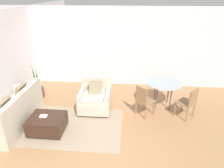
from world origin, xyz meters
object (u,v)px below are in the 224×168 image
(book_stack, at_px, (43,116))
(couch, at_px, (14,114))
(ottoman, at_px, (47,123))
(tv_remote_primary, at_px, (44,114))
(dining_chair_near_right, at_px, (189,101))
(dining_chair_near_left, at_px, (144,99))
(armchair, at_px, (95,99))
(potted_plant, at_px, (37,90))
(dining_table, at_px, (164,85))

(book_stack, bearing_deg, couch, 169.39)
(ottoman, height_order, tv_remote_primary, tv_remote_primary)
(dining_chair_near_right, bearing_deg, couch, -170.92)
(dining_chair_near_left, xyz_separation_m, dining_chair_near_right, (1.20, 0.00, 0.00))
(book_stack, bearing_deg, armchair, 45.72)
(potted_plant, relative_size, dining_chair_near_right, 1.30)
(couch, relative_size, armchair, 2.02)
(armchair, distance_m, dining_chair_near_left, 1.41)
(book_stack, distance_m, tv_remote_primary, 0.12)
(tv_remote_primary, relative_size, dining_chair_near_left, 0.15)
(potted_plant, xyz_separation_m, dining_table, (3.99, -0.19, 0.44))
(armchair, xyz_separation_m, dining_table, (1.98, 0.37, 0.34))
(couch, bearing_deg, book_stack, -10.61)
(couch, distance_m, dining_table, 4.16)
(couch, distance_m, armchair, 2.17)
(armchair, xyz_separation_m, potted_plant, (-2.01, 0.56, -0.11))
(dining_table, bearing_deg, ottoman, -153.24)
(couch, bearing_deg, dining_table, 18.62)
(couch, height_order, tv_remote_primary, couch)
(couch, bearing_deg, armchair, 26.01)
(couch, height_order, potted_plant, potted_plant)
(ottoman, distance_m, book_stack, 0.21)
(couch, distance_m, dining_chair_near_left, 3.41)
(book_stack, xyz_separation_m, dining_chair_near_right, (3.66, 0.89, 0.10))
(armchair, bearing_deg, tv_remote_primary, -138.27)
(armchair, distance_m, potted_plant, 2.09)
(armchair, bearing_deg, potted_plant, 164.40)
(ottoman, relative_size, tv_remote_primary, 6.33)
(armchair, xyz_separation_m, ottoman, (-1.01, -1.14, -0.12))
(potted_plant, bearing_deg, dining_chair_near_left, -13.12)
(potted_plant, relative_size, dining_table, 1.10)
(tv_remote_primary, height_order, dining_table, dining_table)
(armchair, distance_m, dining_table, 2.04)
(couch, xyz_separation_m, dining_table, (3.93, 1.32, 0.35))
(couch, relative_size, dining_chair_near_right, 2.15)
(couch, height_order, armchair, couch)
(couch, xyz_separation_m, book_stack, (0.87, -0.16, 0.09))
(tv_remote_primary, relative_size, dining_table, 0.13)
(couch, distance_m, dining_chair_near_right, 4.59)
(dining_table, bearing_deg, potted_plant, 177.28)
(dining_table, height_order, dining_chair_near_right, dining_chair_near_right)
(couch, bearing_deg, dining_chair_near_right, 9.08)
(couch, xyz_separation_m, armchair, (1.95, 0.95, 0.01))
(couch, xyz_separation_m, ottoman, (0.94, -0.18, -0.10))
(tv_remote_primary, distance_m, dining_table, 3.40)
(ottoman, distance_m, dining_table, 3.38)
(ottoman, bearing_deg, armchair, 48.32)
(tv_remote_primary, bearing_deg, ottoman, -49.30)
(potted_plant, xyz_separation_m, dining_chair_near_right, (4.59, -0.79, 0.29))
(armchair, xyz_separation_m, book_stack, (-1.09, -1.11, 0.08))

